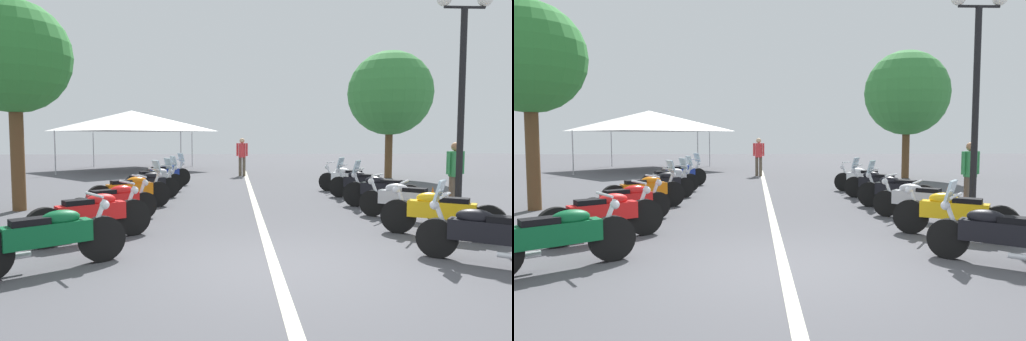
# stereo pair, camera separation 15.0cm
# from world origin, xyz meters

# --- Properties ---
(ground_plane) EXTENTS (80.00, 80.00, 0.00)m
(ground_plane) POSITION_xyz_m (0.00, 0.00, 0.00)
(ground_plane) COLOR #4C4C51
(lane_centre_stripe) EXTENTS (23.77, 0.16, 0.01)m
(lane_centre_stripe) POSITION_xyz_m (5.98, 0.00, 0.00)
(lane_centre_stripe) COLOR beige
(lane_centre_stripe) RESTS_ON ground_plane
(motorcycle_left_row_0) EXTENTS (1.45, 1.81, 1.02)m
(motorcycle_left_row_0) POSITION_xyz_m (0.03, 3.09, 0.47)
(motorcycle_left_row_0) COLOR black
(motorcycle_left_row_0) RESTS_ON ground_plane
(motorcycle_left_row_1) EXTENTS (1.44, 1.85, 1.02)m
(motorcycle_left_row_1) POSITION_xyz_m (1.79, 3.05, 0.47)
(motorcycle_left_row_1) COLOR black
(motorcycle_left_row_1) RESTS_ON ground_plane
(motorcycle_left_row_2) EXTENTS (1.40, 1.63, 0.98)m
(motorcycle_left_row_2) POSITION_xyz_m (3.50, 3.11, 0.44)
(motorcycle_left_row_2) COLOR black
(motorcycle_left_row_2) RESTS_ON ground_plane
(motorcycle_left_row_3) EXTENTS (1.31, 1.87, 1.22)m
(motorcycle_left_row_3) POSITION_xyz_m (5.25, 3.15, 0.47)
(motorcycle_left_row_3) COLOR black
(motorcycle_left_row_3) RESTS_ON ground_plane
(motorcycle_left_row_4) EXTENTS (1.35, 1.77, 1.20)m
(motorcycle_left_row_4) POSITION_xyz_m (6.96, 3.07, 0.46)
(motorcycle_left_row_4) COLOR black
(motorcycle_left_row_4) RESTS_ON ground_plane
(motorcycle_left_row_5) EXTENTS (1.13, 1.79, 1.19)m
(motorcycle_left_row_5) POSITION_xyz_m (8.52, 3.10, 0.46)
(motorcycle_left_row_5) COLOR black
(motorcycle_left_row_5) RESTS_ON ground_plane
(motorcycle_left_row_6) EXTENTS (1.25, 1.76, 1.21)m
(motorcycle_left_row_6) POSITION_xyz_m (10.34, 3.05, 0.47)
(motorcycle_left_row_6) COLOR black
(motorcycle_left_row_6) RESTS_ON ground_plane
(motorcycle_right_row_0) EXTENTS (1.30, 1.68, 1.19)m
(motorcycle_right_row_0) POSITION_xyz_m (0.04, -3.04, 0.46)
(motorcycle_right_row_0) COLOR black
(motorcycle_right_row_0) RESTS_ON ground_plane
(motorcycle_right_row_1) EXTENTS (1.29, 1.91, 1.00)m
(motorcycle_right_row_1) POSITION_xyz_m (1.79, -3.18, 0.46)
(motorcycle_right_row_1) COLOR black
(motorcycle_right_row_1) RESTS_ON ground_plane
(motorcycle_right_row_2) EXTENTS (1.45, 1.69, 0.98)m
(motorcycle_right_row_2) POSITION_xyz_m (3.55, -3.17, 0.45)
(motorcycle_right_row_2) COLOR black
(motorcycle_right_row_2) RESTS_ON ground_plane
(motorcycle_right_row_3) EXTENTS (1.23, 1.78, 1.22)m
(motorcycle_right_row_3) POSITION_xyz_m (5.08, -3.16, 0.47)
(motorcycle_right_row_3) COLOR black
(motorcycle_right_row_3) RESTS_ON ground_plane
(motorcycle_right_row_4) EXTENTS (1.27, 1.77, 1.20)m
(motorcycle_right_row_4) POSITION_xyz_m (6.87, -3.17, 0.46)
(motorcycle_right_row_4) COLOR black
(motorcycle_right_row_4) RESTS_ON ground_plane
(motorcycle_right_row_5) EXTENTS (1.26, 1.70, 0.99)m
(motorcycle_right_row_5) POSITION_xyz_m (8.43, -3.13, 0.45)
(motorcycle_right_row_5) COLOR black
(motorcycle_right_row_5) RESTS_ON ground_plane
(street_lamp_twin_globe) EXTENTS (0.32, 1.22, 4.94)m
(street_lamp_twin_globe) POSITION_xyz_m (3.53, -4.39, 3.37)
(street_lamp_twin_globe) COLOR black
(street_lamp_twin_globe) RESTS_ON ground_plane
(traffic_cone_0) EXTENTS (0.36, 0.36, 0.61)m
(traffic_cone_0) POSITION_xyz_m (4.59, -4.29, 0.29)
(traffic_cone_0) COLOR orange
(traffic_cone_0) RESTS_ON ground_plane
(bystander_0) EXTENTS (0.32, 0.52, 1.75)m
(bystander_0) POSITION_xyz_m (14.63, 0.18, 1.03)
(bystander_0) COLOR brown
(bystander_0) RESTS_ON ground_plane
(bystander_1) EXTENTS (0.32, 0.51, 1.69)m
(bystander_1) POSITION_xyz_m (4.79, -4.93, 0.99)
(bystander_1) COLOR brown
(bystander_1) RESTS_ON ground_plane
(roadside_tree_0) EXTENTS (2.72, 2.72, 5.13)m
(roadside_tree_0) POSITION_xyz_m (5.22, 5.88, 3.73)
(roadside_tree_0) COLOR brown
(roadside_tree_0) RESTS_ON ground_plane
(roadside_tree_1) EXTENTS (3.64, 3.64, 5.52)m
(roadside_tree_1) POSITION_xyz_m (13.41, -6.22, 3.69)
(roadside_tree_1) COLOR brown
(roadside_tree_1) RESTS_ON ground_plane
(event_tent) EXTENTS (6.57, 6.57, 3.20)m
(event_tent) POSITION_xyz_m (18.66, 6.05, 2.65)
(event_tent) COLOR white
(event_tent) RESTS_ON ground_plane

